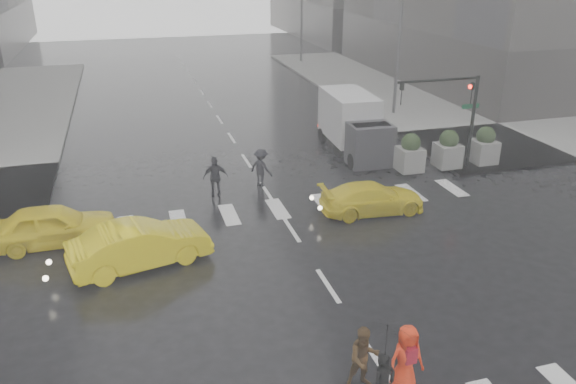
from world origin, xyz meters
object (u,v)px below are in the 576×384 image
object	(u,v)px
taxi_front	(53,225)
pedestrian_brown	(364,358)
box_truck	(354,123)
pedestrian_orange	(406,359)
traffic_signal_pole	(456,105)
taxi_mid	(140,245)

from	to	relation	value
taxi_front	pedestrian_brown	bearing A→B (deg)	-141.85
box_truck	pedestrian_brown	bearing A→B (deg)	-108.88
pedestrian_orange	box_truck	xyz separation A→B (m)	(5.41, 16.41, 0.70)
pedestrian_orange	box_truck	size ratio (longest dim) A/B	0.32
pedestrian_brown	traffic_signal_pole	bearing A→B (deg)	53.89
traffic_signal_pole	pedestrian_orange	bearing A→B (deg)	-124.67
pedestrian_brown	pedestrian_orange	distance (m)	0.96
pedestrian_brown	box_truck	xyz separation A→B (m)	(6.29, 16.01, 0.78)
traffic_signal_pole	pedestrian_orange	xyz separation A→B (m)	(-8.85, -12.79, -2.32)
taxi_mid	traffic_signal_pole	bearing A→B (deg)	-84.45
pedestrian_brown	taxi_mid	bearing A→B (deg)	125.26
traffic_signal_pole	pedestrian_brown	xyz separation A→B (m)	(-9.72, -12.39, -2.40)
traffic_signal_pole	pedestrian_brown	size ratio (longest dim) A/B	2.74
traffic_signal_pole	pedestrian_brown	world-z (taller)	traffic_signal_pole
taxi_front	box_truck	distance (m)	15.37
taxi_front	taxi_mid	size ratio (longest dim) A/B	0.94
traffic_signal_pole	pedestrian_brown	distance (m)	15.93
traffic_signal_pole	taxi_mid	bearing A→B (deg)	-160.77
pedestrian_brown	box_truck	size ratio (longest dim) A/B	0.29
taxi_mid	box_truck	distance (m)	14.11
pedestrian_orange	taxi_mid	size ratio (longest dim) A/B	0.39
taxi_mid	box_truck	xyz separation A→B (m)	(11.09, 8.69, 0.85)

